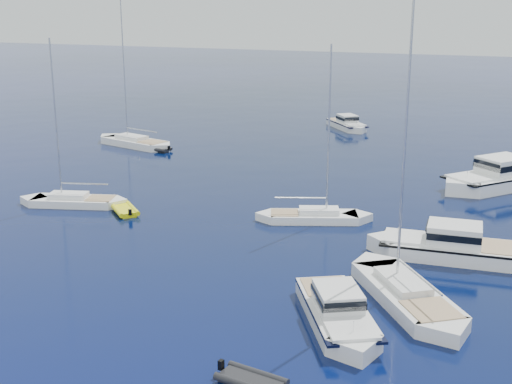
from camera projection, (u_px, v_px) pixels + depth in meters
The scene contains 11 objects.
ground at pixel (97, 382), 29.32m from camera, with size 400.00×400.00×0.00m, color #091257.
motor_cruiser_right at pixel (338, 324), 34.53m from camera, with size 2.86×9.36×2.46m, color silver, non-canonical shape.
motor_cruiser_centre at pixel (449, 258), 43.58m from camera, with size 3.38×11.06×2.90m, color silver, non-canonical shape.
motor_cruiser_distant at pixel (499, 187), 60.17m from camera, with size 4.05×13.25×3.48m, color white, non-canonical shape.
motor_cruiser_horizon at pixel (348, 129), 88.01m from camera, with size 2.69×8.78×2.30m, color silver, non-canonical shape.
sailboat_mid_r at pixel (405, 301), 37.25m from camera, with size 3.09×11.87×17.46m, color silver, non-canonical shape.
sailboat_mid_l at pixel (74, 205), 54.86m from camera, with size 2.43×9.33×13.72m, color white, non-canonical shape.
sailboat_centre at pixel (314, 221), 50.90m from camera, with size 2.39×9.19×13.51m, color white, non-canonical shape.
sailboat_far_l at pixel (135, 146), 77.55m from camera, with size 3.02×11.63×17.10m, color white, non-canonical shape.
tender_yellow at pixel (125, 213), 52.90m from camera, with size 1.93×3.50×0.95m, color yellow, non-canonical shape.
tender_grey_far at pixel (157, 151), 74.82m from camera, with size 1.85×3.31×0.95m, color black, non-canonical shape.
Camera 1 is at (16.45, -21.30, 15.79)m, focal length 47.66 mm.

